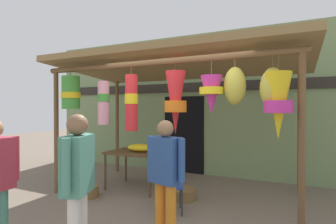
{
  "coord_description": "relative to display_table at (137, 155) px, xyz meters",
  "views": [
    {
      "loc": [
        1.77,
        -3.9,
        1.68
      ],
      "look_at": [
        -0.45,
        0.74,
        1.62
      ],
      "focal_mm": 28.59,
      "sensor_mm": 36.0,
      "label": 1
    }
  ],
  "objects": [
    {
      "name": "shop_facade",
      "position": [
        1.24,
        1.88,
        1.1
      ],
      "size": [
        10.16,
        0.29,
        3.59
      ],
      "color": "#7A9360",
      "rests_on": "ground_plane"
    },
    {
      "name": "shopper_by_bananas",
      "position": [
        0.97,
        -2.67,
        0.26
      ],
      "size": [
        0.34,
        0.56,
        1.63
      ],
      "color": "silver",
      "rests_on": "ground_plane"
    },
    {
      "name": "folding_chair",
      "position": [
        1.11,
        -0.89,
        -0.2
      ],
      "size": [
        0.54,
        0.54,
        0.84
      ],
      "color": "#2347A8",
      "rests_on": "ground_plane"
    },
    {
      "name": "wicker_basket_by_table",
      "position": [
        -0.59,
        -0.88,
        -0.59
      ],
      "size": [
        0.49,
        0.49,
        0.21
      ],
      "primitive_type": "cylinder",
      "color": "brown",
      "rests_on": "ground_plane"
    },
    {
      "name": "display_table",
      "position": [
        0.0,
        0.0,
        0.0
      ],
      "size": [
        1.16,
        0.84,
        0.78
      ],
      "color": "brown",
      "rests_on": "ground_plane"
    },
    {
      "name": "market_stall_canopy",
      "position": [
        1.03,
        -0.18,
        1.61
      ],
      "size": [
        4.89,
        2.52,
        2.72
      ],
      "color": "brown",
      "rests_on": "ground_plane"
    },
    {
      "name": "flower_heap_on_table",
      "position": [
        0.08,
        0.03,
        0.16
      ],
      "size": [
        0.57,
        0.4,
        0.16
      ],
      "color": "yellow",
      "rests_on": "display_table"
    },
    {
      "name": "wicker_basket_spare",
      "position": [
        1.13,
        -0.2,
        -0.6
      ],
      "size": [
        0.49,
        0.49,
        0.2
      ],
      "primitive_type": "cylinder",
      "color": "brown",
      "rests_on": "ground_plane"
    },
    {
      "name": "vendor_in_orange",
      "position": [
        1.56,
        -1.79,
        0.2
      ],
      "size": [
        0.58,
        0.31,
        1.54
      ],
      "color": "orange",
      "rests_on": "ground_plane"
    },
    {
      "name": "ground_plane",
      "position": [
        1.25,
        -0.86,
        -0.7
      ],
      "size": [
        30.0,
        30.0,
        0.0
      ],
      "primitive_type": "plane",
      "color": "#756656"
    }
  ]
}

